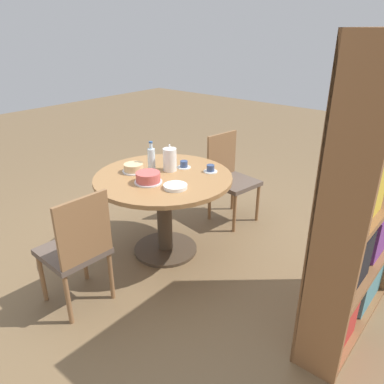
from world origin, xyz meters
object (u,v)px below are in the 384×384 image
(chair_a, at_px, (77,248))
(water_bottle, at_px, (151,158))
(chair_b, at_px, (230,176))
(cake_main, at_px, (148,178))
(bookshelf, at_px, (365,204))
(cup_b, at_px, (210,169))
(cake_second, at_px, (134,168))
(coffee_pot, at_px, (170,159))
(cup_a, at_px, (184,165))

(chair_a, relative_size, water_bottle, 3.54)
(chair_b, distance_m, cake_main, 1.15)
(chair_b, relative_size, cake_main, 4.01)
(bookshelf, bearing_deg, chair_b, 62.60)
(chair_b, xyz_separation_m, cup_b, (0.58, 0.18, 0.29))
(chair_a, distance_m, water_bottle, 1.05)
(water_bottle, xyz_separation_m, cake_main, (0.23, 0.19, -0.06))
(bookshelf, xyz_separation_m, cake_main, (0.32, -1.57, -0.14))
(cake_second, xyz_separation_m, cup_b, (-0.43, 0.51, -0.01))
(chair_b, height_order, coffee_pot, coffee_pot)
(chair_b, bearing_deg, cake_main, -174.25)
(water_bottle, bearing_deg, chair_a, 12.18)
(bookshelf, distance_m, coffee_pot, 1.63)
(coffee_pot, relative_size, cake_main, 1.05)
(bookshelf, xyz_separation_m, cup_a, (-0.13, -1.58, -0.16))
(cake_main, distance_m, cup_b, 0.57)
(chair_b, xyz_separation_m, cake_second, (1.02, -0.33, 0.30))
(cake_second, bearing_deg, cake_main, 72.20)
(water_bottle, bearing_deg, bookshelf, 92.89)
(bookshelf, height_order, cake_second, bookshelf)
(chair_a, height_order, bookshelf, bookshelf)
(coffee_pot, relative_size, cup_a, 1.93)
(chair_a, relative_size, cake_second, 4.64)
(cake_second, distance_m, cup_b, 0.67)
(water_bottle, height_order, cup_b, water_bottle)
(chair_b, bearing_deg, chair_a, -172.75)
(bookshelf, height_order, coffee_pot, bookshelf)
(bookshelf, bearing_deg, chair_a, 123.89)
(water_bottle, height_order, cake_main, water_bottle)
(chair_b, distance_m, bookshelf, 1.76)
(bookshelf, distance_m, cake_second, 1.87)
(chair_a, bearing_deg, cup_b, 172.01)
(cup_a, distance_m, cup_b, 0.26)
(bookshelf, relative_size, cup_a, 15.52)
(cake_main, bearing_deg, cup_b, 155.50)
(cup_b, bearing_deg, cup_a, -73.91)
(chair_a, bearing_deg, cake_second, -158.36)
(water_bottle, bearing_deg, chair_b, 164.09)
(cake_second, bearing_deg, chair_b, 162.06)
(chair_a, relative_size, cake_main, 4.01)
(bookshelf, bearing_deg, cup_a, 85.28)
(cup_a, relative_size, cup_b, 1.00)
(chair_b, height_order, cake_main, chair_b)
(cake_second, bearing_deg, cup_a, 143.74)
(cup_b, bearing_deg, chair_a, -10.24)
(cake_second, xyz_separation_m, cup_a, (-0.36, 0.27, -0.01))
(bookshelf, relative_size, water_bottle, 7.43)
(chair_a, height_order, cup_a, chair_a)
(bookshelf, xyz_separation_m, cup_b, (-0.20, -1.33, -0.16))
(bookshelf, distance_m, cup_b, 1.36)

